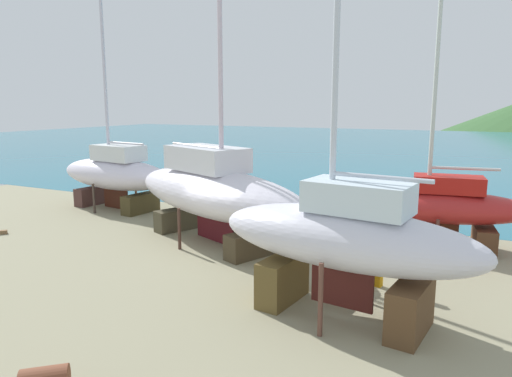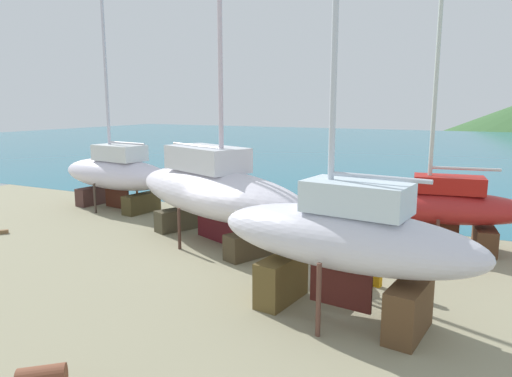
{
  "view_description": "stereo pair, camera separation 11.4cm",
  "coord_description": "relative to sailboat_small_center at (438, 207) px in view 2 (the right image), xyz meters",
  "views": [
    {
      "loc": [
        8.54,
        -14.36,
        5.31
      ],
      "look_at": [
        0.84,
        1.28,
        2.18
      ],
      "focal_mm": 32.98,
      "sensor_mm": 36.0,
      "label": 1
    },
    {
      "loc": [
        8.64,
        -14.31,
        5.31
      ],
      "look_at": [
        0.84,
        1.28,
        2.18
      ],
      "focal_mm": 32.98,
      "sensor_mm": 36.0,
      "label": 2
    }
  ],
  "objects": [
    {
      "name": "sailboat_mid_port",
      "position": [
        -7.91,
        -2.82,
        0.43
      ],
      "size": [
        10.06,
        6.46,
        16.72
      ],
      "rotation": [
        0.0,
        0.0,
        -0.4
      ],
      "color": "#423724",
      "rests_on": "ground"
    },
    {
      "name": "sea_water",
      "position": [
        -7.08,
        43.41,
        -1.59
      ],
      "size": [
        150.92,
        82.2,
        0.01
      ],
      "primitive_type": "cube",
      "color": "#236B82",
      "rests_on": "ground"
    },
    {
      "name": "worker",
      "position": [
        -1.18,
        -4.72,
        -0.72
      ],
      "size": [
        0.48,
        0.33,
        1.69
      ],
      "rotation": [
        0.0,
        0.0,
        1.35
      ],
      "color": "orange",
      "rests_on": "ground"
    },
    {
      "name": "ground_plane",
      "position": [
        -7.08,
        -7.76,
        -1.59
      ],
      "size": [
        40.26,
        40.26,
        0.0
      ],
      "primitive_type": "plane",
      "color": "gray"
    },
    {
      "name": "sailboat_far_slipway",
      "position": [
        -15.5,
        -0.02,
        0.24
      ],
      "size": [
        7.51,
        3.37,
        13.45
      ],
      "rotation": [
        0.0,
        0.0,
        3.01
      ],
      "color": "#4A2E2A",
      "rests_on": "ground"
    },
    {
      "name": "sailboat_large_starboard",
      "position": [
        -1.52,
        -7.16,
        0.45
      ],
      "size": [
        7.08,
        3.07,
        12.66
      ],
      "rotation": [
        0.0,
        0.0,
        3.02
      ],
      "color": "brown",
      "rests_on": "ground"
    },
    {
      "name": "sailboat_small_center",
      "position": [
        0.0,
        0.0,
        0.0
      ],
      "size": [
        6.88,
        2.9,
        10.5
      ],
      "rotation": [
        0.0,
        0.0,
        3.28
      ],
      "color": "#4F3B28",
      "rests_on": "ground"
    }
  ]
}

